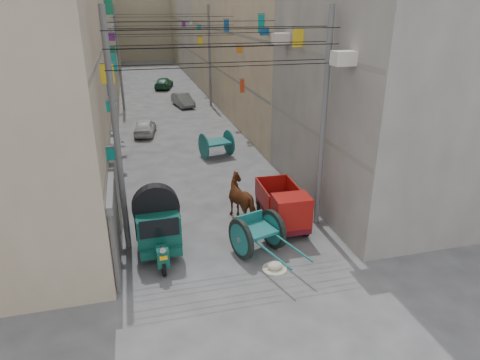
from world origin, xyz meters
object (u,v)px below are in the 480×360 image
object	(u,v)px
second_cart	(216,144)
auto_rickshaw	(157,223)
distant_car_grey	(183,100)
horse	(244,199)
feed_sack	(275,265)
distant_car_white	(145,127)
distant_car_green	(164,83)
tonga_cart	(257,233)
mini_truck	(285,210)

from	to	relation	value
second_cart	auto_rickshaw	bearing A→B (deg)	-125.40
second_cart	distant_car_grey	xyz separation A→B (m)	(-0.16, 13.42, -0.22)
horse	auto_rickshaw	bearing A→B (deg)	6.49
second_cart	distant_car_grey	bearing A→B (deg)	78.03
feed_sack	distant_car_grey	size ratio (longest dim) A/B	0.15
auto_rickshaw	horse	size ratio (longest dim) A/B	1.33
second_cart	feed_sack	distance (m)	11.43
distant_car_white	distant_car_green	distance (m)	17.00
auto_rickshaw	distant_car_grey	xyz separation A→B (m)	(3.81, 22.87, -0.59)
distant_car_grey	second_cart	bearing A→B (deg)	-99.83
auto_rickshaw	distant_car_white	bearing A→B (deg)	87.42
second_cart	distant_car_white	world-z (taller)	second_cart
tonga_cart	distant_car_grey	xyz separation A→B (m)	(0.52, 23.70, -0.19)
mini_truck	horse	bearing A→B (deg)	137.27
mini_truck	distant_car_grey	world-z (taller)	mini_truck
feed_sack	mini_truck	bearing A→B (deg)	63.53
tonga_cart	distant_car_white	xyz separation A→B (m)	(-3.00, 15.81, -0.21)
feed_sack	distant_car_green	xyz separation A→B (m)	(-0.54, 33.72, 0.41)
distant_car_green	tonga_cart	bearing A→B (deg)	105.10
distant_car_green	auto_rickshaw	bearing A→B (deg)	99.19
feed_sack	distant_car_grey	xyz separation A→B (m)	(0.26, 24.83, 0.42)
second_cart	feed_sack	bearing A→B (deg)	-104.70
tonga_cart	feed_sack	world-z (taller)	tonga_cart
auto_rickshaw	tonga_cart	distance (m)	3.42
tonga_cart	distant_car_grey	world-z (taller)	tonga_cart
feed_sack	horse	world-z (taller)	horse
horse	distant_car_white	distance (m)	13.69
distant_car_grey	feed_sack	bearing A→B (deg)	-101.09
second_cart	distant_car_grey	size ratio (longest dim) A/B	0.57
auto_rickshaw	feed_sack	size ratio (longest dim) A/B	5.52
horse	distant_car_grey	size ratio (longest dim) A/B	0.63
second_cart	distant_car_green	bearing A→B (deg)	79.80
tonga_cart	mini_truck	xyz separation A→B (m)	(1.47, 1.29, 0.07)
distant_car_grey	auto_rickshaw	bearing A→B (deg)	-109.95
distant_car_green	second_cart	bearing A→B (deg)	107.06
mini_truck	feed_sack	distance (m)	2.79
mini_truck	auto_rickshaw	bearing A→B (deg)	-172.92
mini_truck	distant_car_white	xyz separation A→B (m)	(-4.47, 14.52, -0.28)
auto_rickshaw	second_cart	distance (m)	10.26
mini_truck	second_cart	world-z (taller)	mini_truck
auto_rickshaw	distant_car_white	world-z (taller)	auto_rickshaw
tonga_cart	second_cart	world-z (taller)	second_cart
auto_rickshaw	distant_car_white	xyz separation A→B (m)	(0.30, 14.98, -0.61)
horse	tonga_cart	bearing A→B (deg)	65.93
auto_rickshaw	tonga_cart	size ratio (longest dim) A/B	0.83
feed_sack	distant_car_green	bearing A→B (deg)	90.91
mini_truck	distant_car_grey	bearing A→B (deg)	93.93
distant_car_grey	horse	bearing A→B (deg)	-101.31
distant_car_white	distant_car_green	xyz separation A→B (m)	(2.72, 16.78, 0.01)
tonga_cart	second_cart	bearing A→B (deg)	69.06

